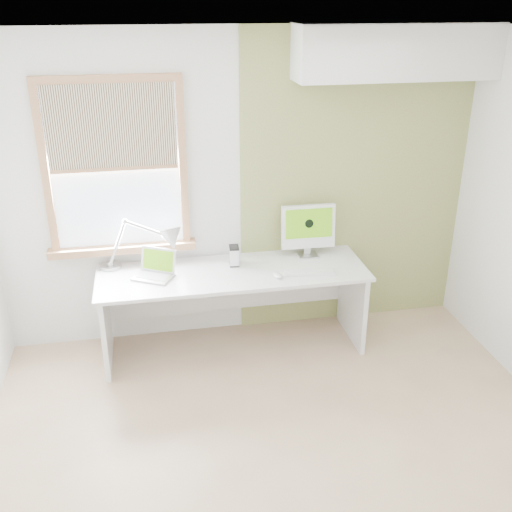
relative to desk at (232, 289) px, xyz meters
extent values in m
cube|color=tan|center=(0.13, -1.44, -0.54)|extent=(4.00, 3.50, 0.02)
cube|color=white|center=(0.13, -1.44, 2.08)|extent=(4.00, 3.50, 0.02)
cube|color=silver|center=(0.13, 0.32, 0.77)|extent=(4.00, 0.02, 2.60)
cube|color=olive|center=(1.13, 0.30, 0.77)|extent=(2.00, 0.02, 2.60)
cube|color=white|center=(1.33, 0.13, 1.87)|extent=(1.60, 0.40, 0.42)
cube|color=#AF764B|center=(-1.40, 0.28, 1.02)|extent=(0.06, 0.06, 1.42)
cube|color=#AF764B|center=(-0.34, 0.28, 1.02)|extent=(0.06, 0.06, 1.42)
cube|color=#AF764B|center=(-0.87, 0.28, 1.70)|extent=(1.00, 0.06, 0.06)
cube|color=#AF764B|center=(-0.87, 0.26, 0.34)|extent=(1.20, 0.14, 0.06)
cube|color=#D1E2F9|center=(-0.87, 0.30, 1.02)|extent=(1.00, 0.01, 1.30)
cube|color=beige|center=(-0.87, 0.25, 1.34)|extent=(0.98, 0.02, 0.65)
cube|color=#AF764B|center=(-0.87, 0.25, 1.02)|extent=(0.98, 0.03, 0.03)
cube|color=silver|center=(0.00, -0.06, 0.18)|extent=(2.20, 0.70, 0.03)
cube|color=silver|center=(-1.05, -0.06, -0.18)|extent=(0.04, 0.64, 0.70)
cube|color=silver|center=(1.05, -0.06, -0.18)|extent=(0.04, 0.64, 0.70)
cube|color=silver|center=(0.00, 0.26, -0.08)|extent=(2.08, 0.02, 0.48)
cylinder|color=silver|center=(-0.98, 0.20, 0.21)|extent=(0.20, 0.20, 0.03)
sphere|color=silver|center=(-0.98, 0.20, 0.23)|extent=(0.06, 0.06, 0.05)
cylinder|color=silver|center=(-0.91, 0.19, 0.41)|extent=(0.18, 0.04, 0.38)
sphere|color=silver|center=(-0.83, 0.19, 0.60)|extent=(0.05, 0.05, 0.05)
cylinder|color=silver|center=(-0.67, 0.15, 0.54)|extent=(0.34, 0.11, 0.15)
sphere|color=silver|center=(-0.50, 0.11, 0.47)|extent=(0.05, 0.05, 0.04)
cone|color=silver|center=(-0.47, 0.11, 0.44)|extent=(0.26, 0.29, 0.23)
cube|color=silver|center=(-0.64, -0.07, 0.20)|extent=(0.36, 0.33, 0.02)
cube|color=#B2B5B7|center=(-0.64, -0.07, 0.21)|extent=(0.28, 0.24, 0.00)
cube|color=silver|center=(-0.59, 0.03, 0.31)|extent=(0.29, 0.20, 0.20)
cube|color=#44790B|center=(-0.59, 0.02, 0.31)|extent=(0.25, 0.17, 0.16)
cylinder|color=silver|center=(0.05, 0.07, 0.21)|extent=(0.09, 0.09, 0.02)
cube|color=silver|center=(0.05, 0.07, 0.28)|extent=(0.06, 0.02, 0.12)
cube|color=#194C99|center=(0.05, 0.06, 0.28)|extent=(0.05, 0.01, 0.09)
cube|color=silver|center=(0.03, 0.07, 0.28)|extent=(0.09, 0.13, 0.16)
cube|color=black|center=(0.03, 0.07, 0.35)|extent=(0.09, 0.13, 0.01)
cube|color=black|center=(0.03, 0.07, 0.20)|extent=(0.09, 0.13, 0.01)
cube|color=silver|center=(0.68, 0.13, 0.20)|extent=(0.17, 0.15, 0.01)
cube|color=silver|center=(0.69, 0.15, 0.28)|extent=(0.06, 0.02, 0.15)
cube|color=white|center=(0.69, 0.14, 0.46)|extent=(0.46, 0.09, 0.38)
cube|color=#44790B|center=(0.68, 0.12, 0.50)|extent=(0.40, 0.03, 0.25)
cylinder|color=black|center=(0.68, 0.12, 0.50)|extent=(0.08, 0.01, 0.08)
cube|color=white|center=(0.61, -0.22, 0.20)|extent=(0.43, 0.17, 0.02)
cube|color=white|center=(0.61, -0.22, 0.21)|extent=(0.40, 0.13, 0.00)
ellipsoid|color=white|center=(0.34, -0.24, 0.21)|extent=(0.08, 0.12, 0.03)
camera|label=1|loc=(-0.64, -4.42, 2.29)|focal=41.86mm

